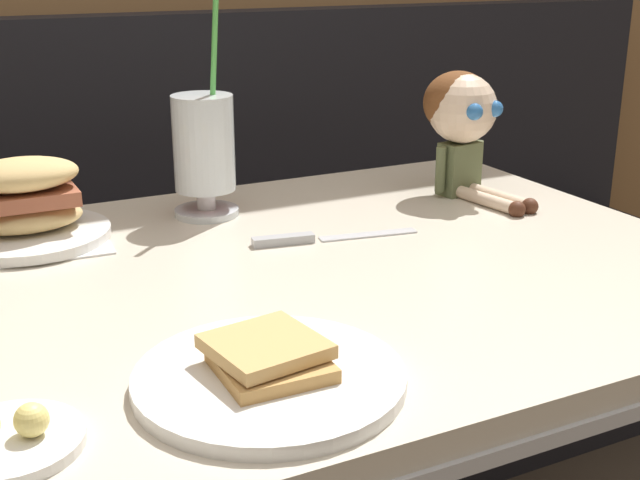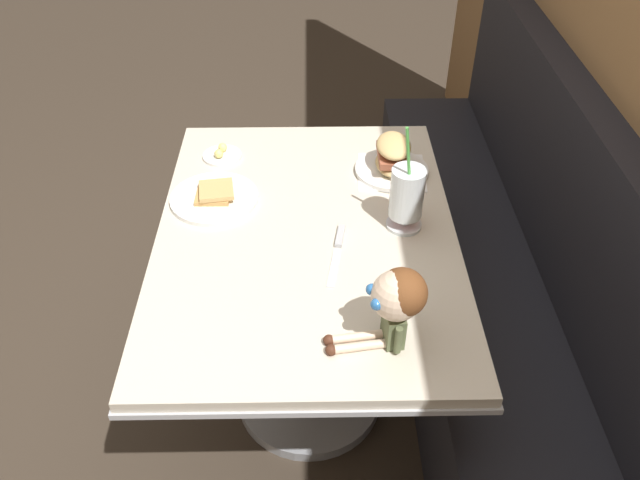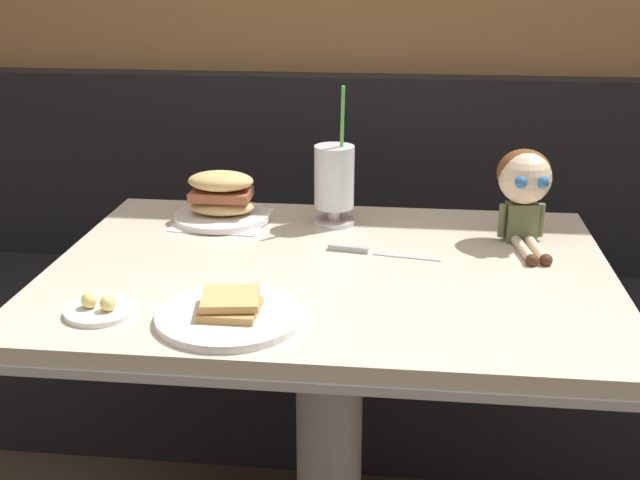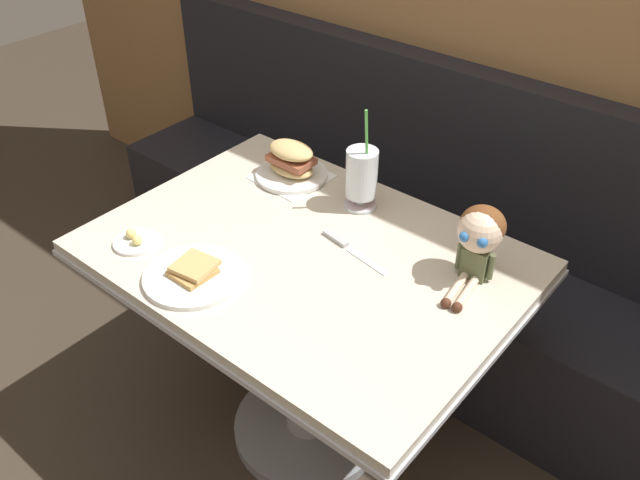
% 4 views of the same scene
% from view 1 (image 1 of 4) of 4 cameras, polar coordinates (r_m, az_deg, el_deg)
% --- Properties ---
extents(booth_bench, '(2.60, 0.48, 1.00)m').
position_cam_1_polar(booth_bench, '(1.76, -10.55, -7.99)').
color(booth_bench, black).
rests_on(booth_bench, ground).
extents(diner_table, '(1.11, 0.81, 0.74)m').
position_cam_1_polar(diner_table, '(1.14, -1.89, -11.25)').
color(diner_table, beige).
rests_on(diner_table, ground).
extents(toast_plate, '(0.25, 0.25, 0.04)m').
position_cam_1_polar(toast_plate, '(0.78, -3.46, -9.00)').
color(toast_plate, white).
rests_on(toast_plate, diner_table).
extents(milkshake_glass, '(0.10, 0.10, 0.32)m').
position_cam_1_polar(milkshake_glass, '(1.25, -7.85, 6.15)').
color(milkshake_glass, silver).
rests_on(milkshake_glass, diner_table).
extents(sandwich_plate, '(0.22, 0.22, 0.12)m').
position_cam_1_polar(sandwich_plate, '(1.20, -19.31, 2.01)').
color(sandwich_plate, white).
rests_on(sandwich_plate, diner_table).
extents(butter_saucer, '(0.12, 0.12, 0.04)m').
position_cam_1_polar(butter_saucer, '(0.73, -20.31, -12.43)').
color(butter_saucer, white).
rests_on(butter_saucer, diner_table).
extents(butter_knife, '(0.23, 0.06, 0.01)m').
position_cam_1_polar(butter_knife, '(1.15, -0.87, 0.10)').
color(butter_knife, silver).
rests_on(butter_knife, diner_table).
extents(seated_doll, '(0.13, 0.23, 0.20)m').
position_cam_1_polar(seated_doll, '(1.37, 9.59, 8.31)').
color(seated_doll, '#5B6642').
rests_on(seated_doll, diner_table).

